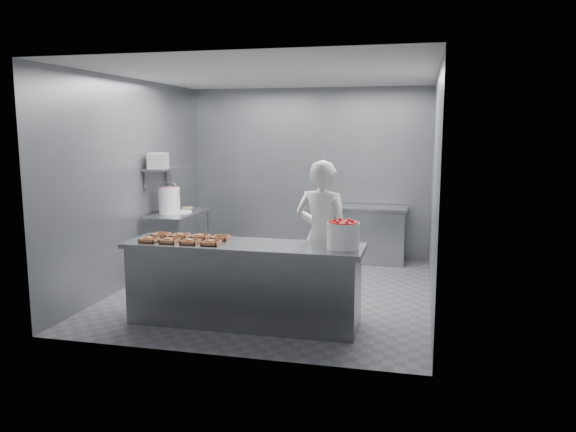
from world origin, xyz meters
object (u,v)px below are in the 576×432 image
object	(u,v)px
service_counter	(244,284)
prep_table	(178,233)
back_counter	(359,234)
tray_1	(170,241)
tray_4	(161,235)
tray_5	(181,236)
tray_3	(211,243)
tray_7	(221,238)
glaze_bucket	(169,200)
worker	(322,237)
tray_2	(190,242)
strawberry_tub	(343,234)
appliance	(158,161)
tray_6	(200,237)
tray_0	(149,240)

from	to	relation	value
service_counter	prep_table	bearing A→B (deg)	130.24
back_counter	tray_1	distance (m)	3.82
tray_4	tray_5	size ratio (longest dim) A/B	1.00
service_counter	tray_5	size ratio (longest dim) A/B	13.88
service_counter	tray_3	size ratio (longest dim) A/B	13.88
tray_4	tray_5	bearing A→B (deg)	-0.00
tray_7	glaze_bucket	distance (m)	2.19
service_counter	prep_table	size ratio (longest dim) A/B	2.17
worker	glaze_bucket	bearing A→B (deg)	-14.76
tray_2	worker	size ratio (longest dim) A/B	0.11
tray_5	back_counter	bearing A→B (deg)	61.41
prep_table	tray_1	bearing A→B (deg)	-67.74
tray_3	glaze_bucket	world-z (taller)	glaze_bucket
prep_table	tray_1	world-z (taller)	tray_1
tray_1	tray_3	distance (m)	0.48
tray_3	tray_7	bearing A→B (deg)	89.40
back_counter	worker	distance (m)	2.69
service_counter	strawberry_tub	size ratio (longest dim) A/B	7.72
glaze_bucket	tray_5	bearing A→B (deg)	-61.06
tray_3	appliance	size ratio (longest dim) A/B	0.64
prep_table	tray_6	distance (m)	2.14
glaze_bucket	appliance	world-z (taller)	appliance
tray_0	glaze_bucket	world-z (taller)	glaze_bucket
tray_3	tray_7	distance (m)	0.29
tray_1	tray_7	distance (m)	0.56
tray_0	back_counter	bearing A→B (deg)	60.34
appliance	tray_3	bearing A→B (deg)	-65.37
prep_table	tray_6	world-z (taller)	tray_6
tray_3	tray_7	world-z (taller)	tray_3
back_counter	worker	size ratio (longest dim) A/B	0.84
tray_3	tray_4	xyz separation A→B (m)	(-0.72, 0.29, -0.00)
tray_2	worker	distance (m)	1.51
worker	strawberry_tub	distance (m)	0.69
tray_1	service_counter	bearing A→B (deg)	10.32
prep_table	tray_7	xyz separation A→B (m)	(1.34, -1.81, 0.33)
service_counter	tray_6	size ratio (longest dim) A/B	13.88
tray_2	tray_1	bearing A→B (deg)	180.00
tray_6	worker	size ratio (longest dim) A/B	0.11
tray_5	appliance	xyz separation A→B (m)	(-1.03, 1.56, 0.75)
tray_7	strawberry_tub	xyz separation A→B (m)	(1.39, -0.13, 0.13)
tray_0	tray_5	size ratio (longest dim) A/B	1.00
tray_1	tray_4	size ratio (longest dim) A/B	1.00
service_counter	glaze_bucket	size ratio (longest dim) A/B	5.57
tray_3	strawberry_tub	bearing A→B (deg)	6.43
tray_1	glaze_bucket	distance (m)	2.17
tray_4	tray_2	bearing A→B (deg)	-31.20
tray_1	glaze_bucket	bearing A→B (deg)	115.23
tray_2	tray_3	size ratio (longest dim) A/B	1.00
tray_0	tray_1	distance (m)	0.24
strawberry_tub	glaze_bucket	size ratio (longest dim) A/B	0.72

